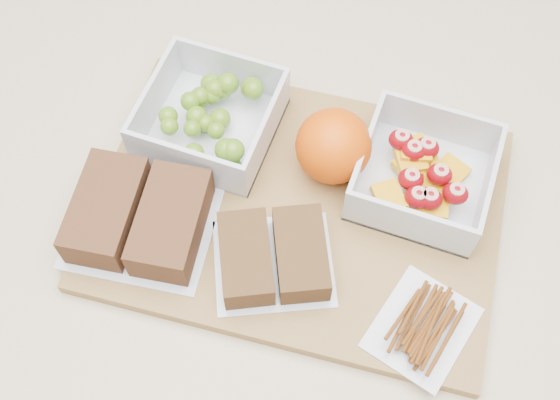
% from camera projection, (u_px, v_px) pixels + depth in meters
% --- Properties ---
extents(counter, '(1.20, 0.90, 0.90)m').
position_uv_depth(counter, '(274.00, 345.00, 1.14)').
color(counter, beige).
rests_on(counter, ground).
extents(cutting_board, '(0.44, 0.34, 0.02)m').
position_uv_depth(cutting_board, '(298.00, 209.00, 0.75)').
color(cutting_board, olive).
rests_on(cutting_board, counter).
extents(grape_container, '(0.14, 0.14, 0.06)m').
position_uv_depth(grape_container, '(213.00, 116.00, 0.76)').
color(grape_container, silver).
rests_on(grape_container, cutting_board).
extents(fruit_container, '(0.13, 0.13, 0.06)m').
position_uv_depth(fruit_container, '(423.00, 176.00, 0.73)').
color(fruit_container, silver).
rests_on(fruit_container, cutting_board).
extents(orange, '(0.08, 0.08, 0.08)m').
position_uv_depth(orange, '(333.00, 146.00, 0.73)').
color(orange, '#ED5305').
rests_on(orange, cutting_board).
extents(sandwich_bag_left, '(0.16, 0.15, 0.04)m').
position_uv_depth(sandwich_bag_left, '(139.00, 217.00, 0.71)').
color(sandwich_bag_left, silver).
rests_on(sandwich_bag_left, cutting_board).
extents(sandwich_bag_center, '(0.15, 0.14, 0.04)m').
position_uv_depth(sandwich_bag_center, '(273.00, 257.00, 0.69)').
color(sandwich_bag_center, silver).
rests_on(sandwich_bag_center, cutting_board).
extents(pretzel_bag, '(0.11, 0.12, 0.02)m').
position_uv_depth(pretzel_bag, '(424.00, 324.00, 0.67)').
color(pretzel_bag, silver).
rests_on(pretzel_bag, cutting_board).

